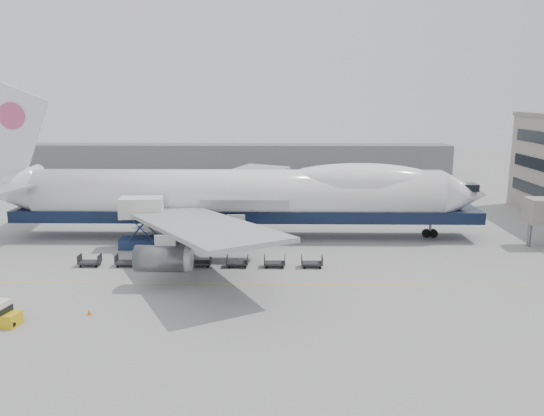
{
  "coord_description": "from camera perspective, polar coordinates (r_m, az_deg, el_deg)",
  "views": [
    {
      "loc": [
        5.45,
        -55.36,
        18.1
      ],
      "look_at": [
        4.45,
        6.0,
        5.14
      ],
      "focal_mm": 35.0,
      "sensor_mm": 36.0,
      "label": 1
    }
  ],
  "objects": [
    {
      "name": "dolly_4",
      "position": [
        57.68,
        -3.73,
        -5.83
      ],
      "size": [
        2.3,
        1.35,
        1.3
      ],
      "color": "#2D2D30",
      "rests_on": "ground"
    },
    {
      "name": "catering_truck",
      "position": [
        66.01,
        -13.82,
        -1.24
      ],
      "size": [
        5.7,
        4.19,
        6.2
      ],
      "rotation": [
        0.0,
        0.0,
        0.1
      ],
      "color": "navy",
      "rests_on": "ground"
    },
    {
      "name": "ground",
      "position": [
        58.5,
        -4.48,
        -6.13
      ],
      "size": [
        260.0,
        260.0,
        0.0
      ],
      "primitive_type": "plane",
      "color": "gray",
      "rests_on": "ground"
    },
    {
      "name": "traffic_cone",
      "position": [
        48.09,
        -19.08,
        -10.56
      ],
      "size": [
        0.35,
        0.35,
        0.52
      ],
      "rotation": [
        0.0,
        0.0,
        0.05
      ],
      "color": "orange",
      "rests_on": "ground"
    },
    {
      "name": "dolly_6",
      "position": [
        57.59,
        4.31,
        -5.87
      ],
      "size": [
        2.3,
        1.35,
        1.3
      ],
      "color": "#2D2D30",
      "rests_on": "ground"
    },
    {
      "name": "dolly_2",
      "position": [
        58.87,
        -11.59,
        -5.69
      ],
      "size": [
        2.3,
        1.35,
        1.3
      ],
      "color": "#2D2D30",
      "rests_on": "ground"
    },
    {
      "name": "airliner",
      "position": [
        68.67,
        -3.09,
        1.44
      ],
      "size": [
        67.0,
        55.3,
        19.98
      ],
      "color": "white",
      "rests_on": "ground"
    },
    {
      "name": "dolly_0",
      "position": [
        61.11,
        -19.0,
        -5.45
      ],
      "size": [
        2.3,
        1.35,
        1.3
      ],
      "color": "#2D2D30",
      "rests_on": "ground"
    },
    {
      "name": "dolly_3",
      "position": [
        58.14,
        -7.7,
        -5.77
      ],
      "size": [
        2.3,
        1.35,
        1.3
      ],
      "color": "#2D2D30",
      "rests_on": "ground"
    },
    {
      "name": "baggage_tug",
      "position": [
        48.65,
        -27.18,
        -10.15
      ],
      "size": [
        3.03,
        2.0,
        2.05
      ],
      "rotation": [
        0.0,
        0.0,
        -0.19
      ],
      "color": "gold",
      "rests_on": "ground"
    },
    {
      "name": "hangar",
      "position": [
        127.15,
        -6.07,
        5.27
      ],
      "size": [
        110.0,
        8.0,
        7.0
      ],
      "primitive_type": "cube",
      "color": "slate",
      "rests_on": "ground"
    },
    {
      "name": "dolly_1",
      "position": [
        59.87,
        -15.37,
        -5.58
      ],
      "size": [
        2.3,
        1.35,
        1.3
      ],
      "color": "#2D2D30",
      "rests_on": "ground"
    },
    {
      "name": "apron_line",
      "position": [
        52.85,
        -5.09,
        -8.14
      ],
      "size": [
        60.0,
        0.15,
        0.01
      ],
      "primitive_type": "cube",
      "color": "gold",
      "rests_on": "ground"
    },
    {
      "name": "dolly_5",
      "position": [
        57.5,
        0.29,
        -5.86
      ],
      "size": [
        2.3,
        1.35,
        1.3
      ],
      "color": "#2D2D30",
      "rests_on": "ground"
    }
  ]
}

